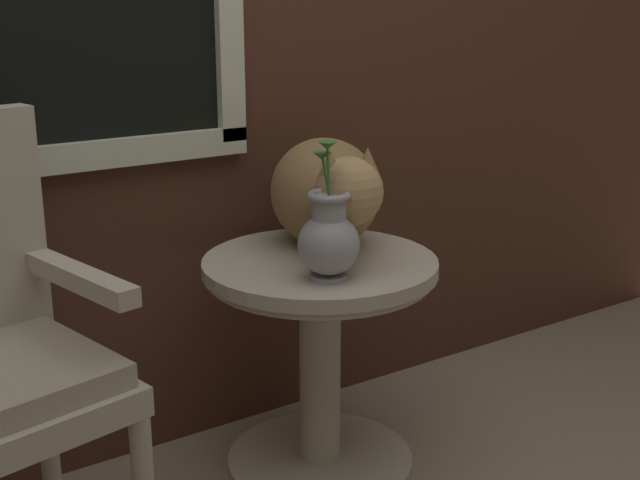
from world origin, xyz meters
name	(u,v)px	position (x,y,z in m)	size (l,w,h in m)	color
wicker_side_table	(320,331)	(0.15, 0.29, 0.39)	(0.59, 0.59, 0.58)	#B2A893
cat	(327,192)	(0.23, 0.37, 0.73)	(0.38, 0.65, 0.30)	olive
pewter_vase_with_ivy	(329,237)	(0.09, 0.15, 0.69)	(0.14, 0.14, 0.33)	#99999E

